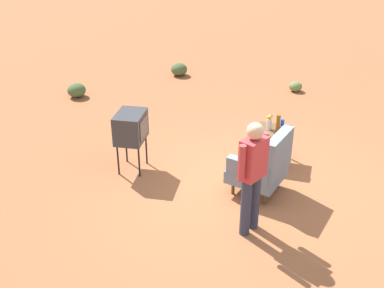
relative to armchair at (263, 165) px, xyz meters
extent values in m
plane|color=#A05B38|center=(-0.05, -0.23, -0.50)|extent=(60.00, 60.00, 0.00)
cylinder|color=brown|center=(-0.35, -0.29, -0.39)|extent=(0.05, 0.05, 0.22)
cylinder|color=brown|center=(0.17, -0.42, -0.39)|extent=(0.05, 0.05, 0.22)
cylinder|color=brown|center=(-0.22, 0.23, -0.39)|extent=(0.05, 0.05, 0.22)
cylinder|color=brown|center=(0.30, 0.09, -0.39)|extent=(0.05, 0.05, 0.22)
cube|color=slate|center=(-0.03, -0.10, -0.18)|extent=(0.92, 0.92, 0.20)
cube|color=slate|center=(0.05, 0.21, 0.24)|extent=(0.78, 0.34, 0.64)
cube|color=slate|center=(-0.34, -0.02, 0.05)|extent=(0.31, 0.70, 0.26)
cube|color=slate|center=(0.28, -0.18, 0.05)|extent=(0.31, 0.70, 0.26)
cylinder|color=black|center=(-1.27, -0.21, -0.21)|extent=(0.04, 0.04, 0.58)
cylinder|color=black|center=(-0.82, -0.21, -0.21)|extent=(0.04, 0.04, 0.58)
cylinder|color=black|center=(-1.27, 0.24, -0.21)|extent=(0.04, 0.04, 0.58)
cylinder|color=black|center=(-0.82, 0.24, -0.21)|extent=(0.04, 0.04, 0.58)
cube|color=brown|center=(-1.04, 0.01, 0.10)|extent=(0.56, 0.56, 0.03)
cylinder|color=black|center=(0.10, -2.01, -0.22)|extent=(0.03, 0.03, 0.55)
cylinder|color=black|center=(-0.34, -2.06, -0.22)|extent=(0.03, 0.03, 0.55)
cylinder|color=black|center=(0.14, -2.37, -0.22)|extent=(0.03, 0.03, 0.55)
cylinder|color=black|center=(-0.30, -2.42, -0.22)|extent=(0.03, 0.03, 0.55)
cube|color=#333338|center=(-0.10, -2.21, 0.29)|extent=(0.64, 0.50, 0.48)
cube|color=#383D3F|center=(-0.12, -1.99, 0.29)|extent=(0.42, 0.06, 0.34)
cylinder|color=#2D3347|center=(0.91, 0.03, -0.07)|extent=(0.14, 0.14, 0.86)
cylinder|color=#2D3347|center=(1.09, -0.06, -0.07)|extent=(0.14, 0.14, 0.86)
cube|color=#BC383D|center=(1.00, -0.02, 0.64)|extent=(0.42, 0.36, 0.56)
cylinder|color=#BC383D|center=(0.78, 0.09, 0.67)|extent=(0.09, 0.09, 0.50)
cylinder|color=#BC383D|center=(1.21, -0.13, 0.67)|extent=(0.09, 0.09, 0.50)
sphere|color=#DBAD84|center=(1.00, -0.02, 1.03)|extent=(0.22, 0.22, 0.22)
cylinder|color=brown|center=(-1.01, 0.07, 0.26)|extent=(0.07, 0.07, 0.30)
cylinder|color=silver|center=(-1.18, 0.05, 0.21)|extent=(0.06, 0.06, 0.20)
cylinder|color=blue|center=(-1.24, 0.12, 0.17)|extent=(0.07, 0.07, 0.12)
cylinder|color=red|center=(-0.85, 0.18, 0.17)|extent=(0.07, 0.07, 0.12)
cylinder|color=silver|center=(-1.04, -0.08, 0.20)|extent=(0.09, 0.09, 0.18)
sphere|color=yellow|center=(-1.04, -0.08, 0.34)|extent=(0.07, 0.07, 0.07)
sphere|color=#E04C66|center=(-1.08, -0.07, 0.34)|extent=(0.07, 0.07, 0.07)
sphere|color=orange|center=(-1.01, -0.10, 0.34)|extent=(0.07, 0.07, 0.07)
ellipsoid|color=olive|center=(-4.61, 0.07, -0.38)|extent=(0.31, 0.31, 0.24)
ellipsoid|color=#475B33|center=(-2.78, -4.77, -0.33)|extent=(0.42, 0.42, 0.33)
ellipsoid|color=#475B33|center=(-4.90, -2.95, -0.33)|extent=(0.42, 0.42, 0.33)
camera|label=1|loc=(6.25, 0.73, 3.58)|focal=43.90mm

